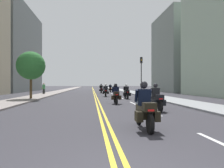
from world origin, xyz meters
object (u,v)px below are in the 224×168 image
Objects in this scene: motorcycle_7 at (110,89)px; traffic_cone_0 at (150,97)px; traffic_cone_2 at (151,96)px; traffic_light_near at (141,69)px; traffic_cone_1 at (150,97)px; motorcycle_6 at (101,89)px; motorcycle_1 at (156,99)px; motorcycle_4 at (106,91)px; pedestrian_0 at (44,89)px; street_tree_0 at (31,66)px; motorcycle_5 at (116,90)px; motorcycle_2 at (116,95)px; motorcycle_0 at (145,110)px; motorcycle_3 at (126,93)px.

traffic_cone_0 is at bearing -84.40° from motorcycle_7.
traffic_cone_2 is 0.15× the size of traffic_light_near.
traffic_cone_1 is (1.56, -23.03, -0.29)m from motorcycle_7.
motorcycle_6 reaches higher than traffic_cone_2.
traffic_light_near is (2.84, 15.88, 2.84)m from motorcycle_1.
motorcycle_4 is at bearing 114.02° from traffic_cone_1.
motorcycle_6 is (-0.08, 10.35, 0.02)m from motorcycle_4.
pedestrian_0 is 11.18m from street_tree_0.
motorcycle_1 is at bearing -88.32° from motorcycle_7.
motorcycle_1 is 1.05× the size of motorcycle_5.
traffic_cone_1 is at bearing -110.32° from traffic_cone_2.
traffic_cone_0 is at bearing -15.18° from street_tree_0.
motorcycle_2 is at bearing 135.01° from pedestrian_0.
motorcycle_5 reaches higher than motorcycle_7.
motorcycle_4 is at bearing 89.94° from motorcycle_0.
motorcycle_5 is 10.72m from pedestrian_0.
traffic_cone_0 is 0.69m from traffic_cone_2.
motorcycle_5 is at bearing 45.88° from street_tree_0.
traffic_cone_0 is at bearing 34.65° from motorcycle_2.
motorcycle_4 is 8.04m from traffic_cone_2.
traffic_cone_1 is 0.77m from traffic_cone_2.
pedestrian_0 is at bearing -155.57° from motorcycle_6.
traffic_cone_0 is at bearing -98.17° from traffic_light_near.
motorcycle_0 is at bearing -90.96° from motorcycle_6.
motorcycle_3 is at bearing 123.73° from traffic_cone_2.
traffic_light_near is (4.64, 11.08, 2.84)m from motorcycle_2.
motorcycle_3 is 1.27× the size of pedestrian_0.
motorcycle_0 is 0.44× the size of traffic_light_near.
traffic_cone_2 is at bearing -78.75° from motorcycle_6.
traffic_light_near is at bearing 61.77° from motorcycle_3.
street_tree_0 is (-12.57, -5.75, -0.11)m from traffic_light_near.
pedestrian_0 reaches higher than motorcycle_4.
motorcycle_0 is 9.80m from motorcycle_2.
traffic_light_near is (2.94, -4.18, 2.84)m from motorcycle_5.
traffic_cone_1 is (3.56, -18.17, -0.29)m from motorcycle_6.
motorcycle_7 is (0.01, 19.56, 0.03)m from motorcycle_3.
traffic_cone_1 is at bearing -98.25° from traffic_light_near.
motorcycle_1 is 7.17m from traffic_cone_1.
street_tree_0 is at bearing 164.82° from traffic_cone_0.
traffic_cone_1 is 18.65m from pedestrian_0.
traffic_cone_2 is at bearing -11.83° from street_tree_0.
motorcycle_1 is at bearing -46.15° from street_tree_0.
motorcycle_3 reaches higher than traffic_cone_0.
street_tree_0 is (-11.55, 2.42, 3.00)m from traffic_cone_2.
motorcycle_6 reaches higher than traffic_cone_1.
traffic_cone_0 is (3.37, 2.26, -0.32)m from motorcycle_2.
motorcycle_2 is at bearing 108.24° from motorcycle_1.
motorcycle_2 is (0.13, 9.80, -0.01)m from motorcycle_0.
motorcycle_2 is at bearing -107.80° from motorcycle_3.
motorcycle_3 is (1.90, 15.46, -0.04)m from motorcycle_0.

